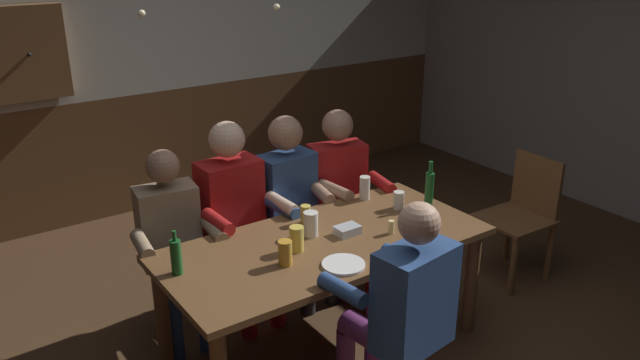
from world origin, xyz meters
The scene contains 22 objects.
ground_plane centered at (0.00, 0.00, 0.00)m, with size 7.77×7.77×0.00m, color #4C331E.
back_wall_upper centered at (0.00, 2.77, 1.68)m, with size 6.47×0.12×1.26m, color beige.
back_wall_wainscot centered at (0.00, 2.77, 0.52)m, with size 6.47×0.12×1.04m, color brown.
dining_table centered at (0.00, 0.09, 0.62)m, with size 1.85×0.87×0.72m.
person_0 centered at (-0.63, 0.75, 0.64)m, with size 0.52×0.53×1.17m.
person_1 centered at (-0.21, 0.76, 0.70)m, with size 0.53×0.53×1.27m.
person_2 centered at (0.21, 0.75, 0.69)m, with size 0.54×0.53×1.24m.
person_3 centered at (0.61, 0.74, 0.67)m, with size 0.57×0.57×1.22m.
person_4 centered at (-0.01, -0.57, 0.67)m, with size 0.57×0.56×1.21m.
chair_empty_near_left centered at (1.68, 0.04, 0.48)m, with size 0.45×0.45×0.88m.
table_candle centered at (0.37, -0.05, 0.76)m, with size 0.04×0.04×0.08m, color #F9E08C.
condiment_caddy centered at (0.16, 0.09, 0.75)m, with size 0.14×0.10×0.05m, color #B2B7BC.
plate_0 centered at (-0.09, -0.20, 0.73)m, with size 0.23×0.23×0.01m, color white.
bottle_0 centered at (0.82, 0.12, 0.84)m, with size 0.05×0.05×0.29m.
bottle_1 centered at (-0.82, 0.22, 0.82)m, with size 0.06×0.06×0.24m.
pint_glass_0 centered at (-0.19, 0.08, 0.79)m, with size 0.08×0.08×0.14m, color #E5C64C.
pint_glass_1 centered at (-0.03, 0.19, 0.79)m, with size 0.08×0.08×0.14m, color white.
pint_glass_2 centered at (0.64, 0.19, 0.78)m, with size 0.07×0.07×0.11m, color white.
pint_glass_3 centered at (0.04, 0.35, 0.78)m, with size 0.06×0.06×0.11m, color #E5C64C.
pint_glass_4 centered at (0.56, 0.43, 0.80)m, with size 0.07×0.07×0.15m, color white.
pint_glass_5 centered at (-0.32, -0.01, 0.79)m, with size 0.07×0.07×0.14m, color gold.
wall_dart_cabinet centered at (-0.92, 2.64, 1.49)m, with size 0.56×0.15×0.70m.
Camera 1 is at (-1.84, -2.51, 2.34)m, focal length 35.78 mm.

